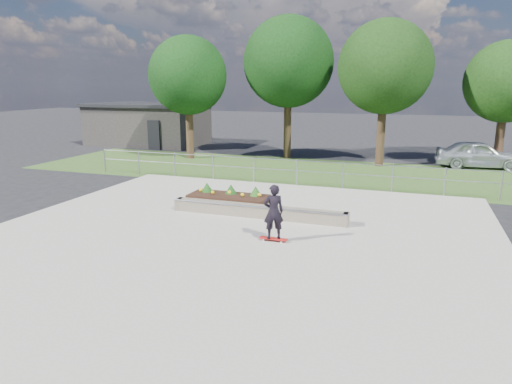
% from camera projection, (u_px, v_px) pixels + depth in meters
% --- Properties ---
extents(ground, '(120.00, 120.00, 0.00)m').
position_uv_depth(ground, '(232.00, 240.00, 13.11)').
color(ground, black).
rests_on(ground, ground).
extents(grass_verge, '(30.00, 8.00, 0.02)m').
position_uv_depth(grass_verge, '(313.00, 172.00, 23.22)').
color(grass_verge, '#304C1E').
rests_on(grass_verge, ground).
extents(concrete_slab, '(15.00, 15.00, 0.06)m').
position_uv_depth(concrete_slab, '(232.00, 239.00, 13.11)').
color(concrete_slab, '#9C978A').
rests_on(concrete_slab, ground).
extents(fence, '(20.06, 0.06, 1.20)m').
position_uv_depth(fence, '(297.00, 169.00, 19.83)').
color(fence, '#9799A0').
rests_on(fence, ground).
extents(building, '(8.40, 5.40, 3.00)m').
position_uv_depth(building, '(148.00, 124.00, 33.78)').
color(building, '#2C2927').
rests_on(building, ground).
extents(tree_far_left, '(4.55, 4.55, 7.15)m').
position_uv_depth(tree_far_left, '(188.00, 76.00, 26.50)').
color(tree_far_left, '#372316').
rests_on(tree_far_left, ground).
extents(tree_mid_left, '(5.25, 5.25, 8.25)m').
position_uv_depth(tree_mid_left, '(288.00, 62.00, 26.41)').
color(tree_mid_left, '#2F2113').
rests_on(tree_mid_left, ground).
extents(tree_mid_right, '(4.90, 4.90, 7.70)m').
position_uv_depth(tree_mid_right, '(385.00, 67.00, 23.82)').
color(tree_mid_right, '#332114').
rests_on(tree_mid_right, ground).
extents(tree_far_right, '(4.20, 4.20, 6.60)m').
position_uv_depth(tree_far_right, '(507.00, 82.00, 23.45)').
color(tree_far_right, '#341F14').
rests_on(tree_far_right, ground).
extents(grind_ledge, '(6.00, 0.44, 0.43)m').
position_uv_depth(grind_ledge, '(258.00, 211.00, 15.12)').
color(grind_ledge, '#695E4D').
rests_on(grind_ledge, concrete_slab).
extents(planter_bed, '(3.00, 1.20, 0.61)m').
position_uv_depth(planter_bed, '(229.00, 196.00, 17.20)').
color(planter_bed, black).
rests_on(planter_bed, concrete_slab).
extents(skateboarder, '(0.80, 0.58, 1.63)m').
position_uv_depth(skateboarder, '(274.00, 212.00, 12.65)').
color(skateboarder, white).
rests_on(skateboarder, concrete_slab).
extents(parked_car, '(4.41, 2.05, 1.46)m').
position_uv_depth(parked_car, '(478.00, 154.00, 24.28)').
color(parked_car, '#B0B5BA').
rests_on(parked_car, ground).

